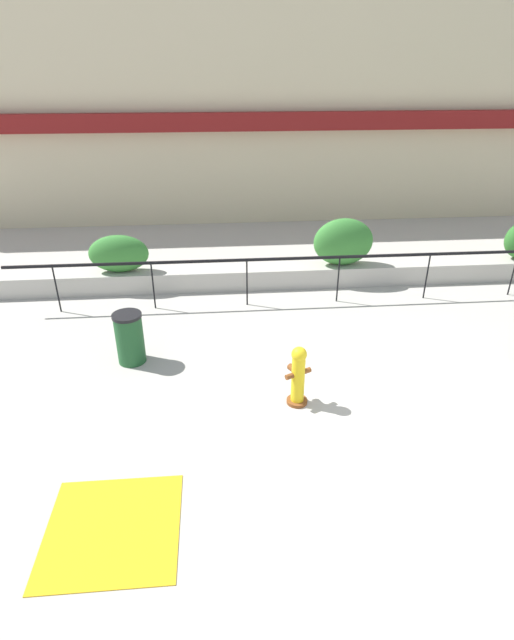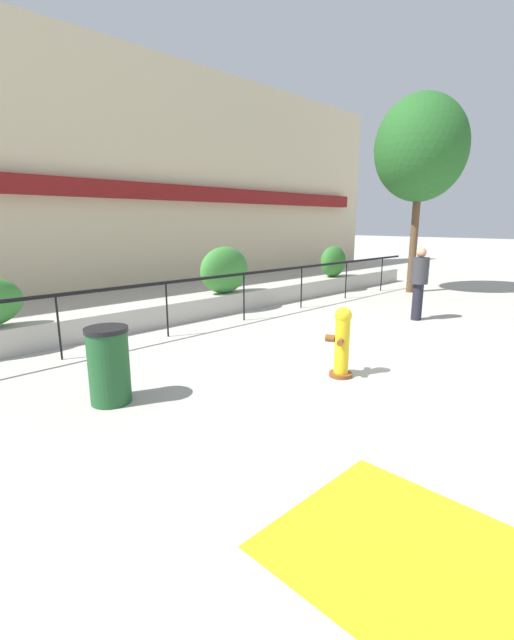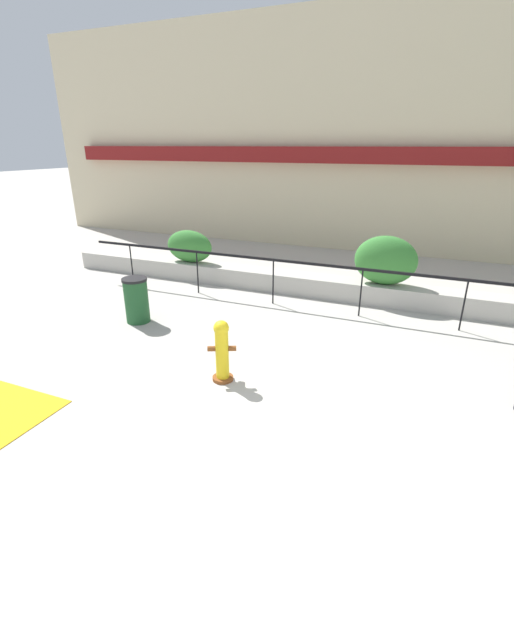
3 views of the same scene
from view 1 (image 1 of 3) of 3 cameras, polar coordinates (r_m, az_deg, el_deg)
The scene contains 9 objects.
ground_plane at distance 8.17m, azimuth 16.97°, elevation -12.88°, with size 120.00×120.00×0.00m, color #B2ADA3.
building_facade at distance 17.92m, azimuth 4.52°, elevation 23.94°, with size 30.00×1.36×8.00m.
planter_wall_low at distance 12.97m, azimuth 8.05°, elevation 5.24°, with size 18.00×0.70×0.50m, color #B7B2A8.
fence_railing_segment at distance 11.70m, azimuth 9.42°, elevation 6.64°, with size 15.00×0.05×1.15m.
hedge_bush_0 at distance 12.62m, azimuth -15.53°, elevation 7.32°, with size 1.44×0.58×0.93m, color #387F33.
hedge_bush_1 at distance 12.76m, azimuth 9.83°, elevation 8.79°, with size 1.50×0.70×1.19m, color #387F33.
fire_hydrant at distance 8.26m, azimuth 4.71°, elevation -6.30°, with size 0.47×0.48×1.08m.
tactile_warning_pad at distance 6.92m, azimuth -16.16°, elevation -21.93°, with size 1.64×1.64×0.01m, color gold.
trash_bin at distance 9.66m, azimuth -14.35°, elevation -2.00°, with size 0.55×0.55×1.01m.
Camera 1 is at (-2.83, -5.67, 5.17)m, focal length 28.00 mm.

